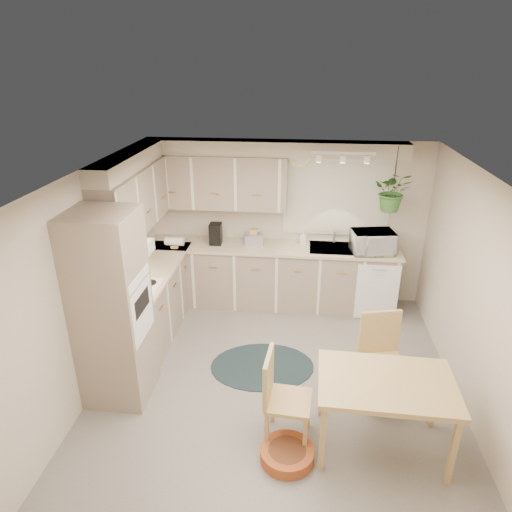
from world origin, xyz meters
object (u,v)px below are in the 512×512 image
(chair_back, at_px, (384,362))
(braided_rug, at_px, (262,366))
(pet_bed, at_px, (287,454))
(microwave, at_px, (373,240))
(dining_table, at_px, (382,414))
(chair_left, at_px, (289,399))

(chair_back, relative_size, braided_rug, 0.79)
(pet_bed, bearing_deg, microwave, 70.03)
(dining_table, distance_m, pet_bed, 0.96)
(braided_rug, relative_size, pet_bed, 2.49)
(chair_left, bearing_deg, chair_back, 128.37)
(chair_left, height_order, microwave, microwave)
(chair_back, distance_m, braided_rug, 1.48)
(chair_back, height_order, microwave, microwave)
(pet_bed, bearing_deg, dining_table, 16.36)
(braided_rug, bearing_deg, microwave, 46.68)
(dining_table, relative_size, pet_bed, 2.43)
(braided_rug, distance_m, pet_bed, 1.40)
(pet_bed, distance_m, microwave, 3.18)
(braided_rug, bearing_deg, pet_bed, -75.24)
(dining_table, xyz_separation_m, microwave, (0.16, 2.56, 0.75))
(chair_left, relative_size, chair_back, 0.95)
(chair_left, xyz_separation_m, pet_bed, (0.00, -0.27, -0.41))
(microwave, bearing_deg, dining_table, -103.73)
(braided_rug, xyz_separation_m, microwave, (1.38, 1.46, 1.13))
(chair_left, height_order, pet_bed, chair_left)
(dining_table, relative_size, microwave, 2.17)
(braided_rug, bearing_deg, dining_table, -42.00)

